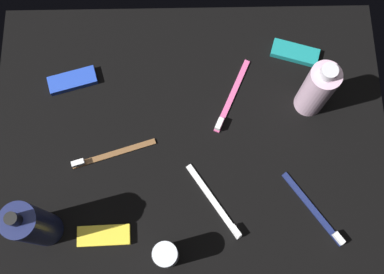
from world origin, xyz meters
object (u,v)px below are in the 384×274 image
(lotion_bottle, at_px, (36,225))
(bodywash_bottle, at_px, (319,89))
(deodorant_stick, at_px, (169,255))
(snack_bar_yellow, at_px, (106,235))
(toothbrush_pink, at_px, (232,99))
(toothbrush_white, at_px, (219,205))
(toothbrush_brown, at_px, (111,155))
(toothbrush_navy, at_px, (319,213))
(snack_bar_blue, at_px, (75,81))
(snack_bar_teal, at_px, (297,53))

(lotion_bottle, xyz_separation_m, bodywash_bottle, (-0.55, -0.26, -0.01))
(bodywash_bottle, bearing_deg, lotion_bottle, 25.60)
(deodorant_stick, height_order, snack_bar_yellow, deodorant_stick)
(deodorant_stick, height_order, toothbrush_pink, deodorant_stick)
(lotion_bottle, bearing_deg, toothbrush_white, -172.87)
(bodywash_bottle, height_order, snack_bar_yellow, bodywash_bottle)
(lotion_bottle, xyz_separation_m, toothbrush_white, (-0.34, -0.04, -0.08))
(toothbrush_brown, bearing_deg, lotion_bottle, 51.92)
(lotion_bottle, xyz_separation_m, snack_bar_yellow, (-0.12, 0.01, -0.08))
(toothbrush_pink, distance_m, toothbrush_navy, 0.30)
(snack_bar_blue, bearing_deg, bodywash_bottle, 158.14)
(deodorant_stick, distance_m, toothbrush_pink, 0.36)
(toothbrush_pink, distance_m, snack_bar_yellow, 0.39)
(toothbrush_pink, bearing_deg, bodywash_bottle, 176.77)
(bodywash_bottle, distance_m, toothbrush_navy, 0.25)
(lotion_bottle, height_order, bodywash_bottle, lotion_bottle)
(snack_bar_yellow, bearing_deg, toothbrush_pink, -134.59)
(toothbrush_brown, relative_size, toothbrush_white, 1.13)
(bodywash_bottle, relative_size, toothbrush_navy, 1.14)
(toothbrush_pink, bearing_deg, snack_bar_blue, -8.11)
(deodorant_stick, xyz_separation_m, snack_bar_blue, (0.21, -0.38, -0.04))
(toothbrush_pink, height_order, toothbrush_white, same)
(toothbrush_brown, height_order, snack_bar_blue, toothbrush_brown)
(deodorant_stick, xyz_separation_m, toothbrush_navy, (-0.30, -0.08, -0.04))
(lotion_bottle, bearing_deg, toothbrush_navy, -177.46)
(toothbrush_brown, bearing_deg, snack_bar_blue, -63.45)
(toothbrush_navy, relative_size, toothbrush_brown, 0.87)
(toothbrush_pink, distance_m, snack_bar_blue, 0.35)
(lotion_bottle, bearing_deg, deodorant_stick, 167.04)
(lotion_bottle, bearing_deg, toothbrush_pink, -144.35)
(toothbrush_navy, bearing_deg, toothbrush_brown, -16.77)
(lotion_bottle, relative_size, snack_bar_yellow, 1.95)
(toothbrush_brown, bearing_deg, toothbrush_pink, -155.25)
(toothbrush_pink, bearing_deg, toothbrush_navy, 123.56)
(toothbrush_navy, relative_size, snack_bar_blue, 1.47)
(toothbrush_pink, height_order, toothbrush_navy, same)
(lotion_bottle, relative_size, deodorant_stick, 2.04)
(toothbrush_brown, distance_m, snack_bar_blue, 0.19)
(snack_bar_blue, height_order, snack_bar_yellow, same)
(bodywash_bottle, relative_size, snack_bar_blue, 1.68)
(deodorant_stick, xyz_separation_m, snack_bar_teal, (-0.29, -0.43, -0.04))
(snack_bar_teal, bearing_deg, toothbrush_brown, 46.12)
(toothbrush_white, bearing_deg, snack_bar_yellow, 14.10)
(toothbrush_white, bearing_deg, lotion_bottle, 7.13)
(toothbrush_pink, height_order, toothbrush_brown, same)
(toothbrush_white, distance_m, snack_bar_yellow, 0.23)
(toothbrush_navy, bearing_deg, toothbrush_pink, -56.44)
(bodywash_bottle, bearing_deg, toothbrush_brown, 14.44)
(toothbrush_pink, relative_size, toothbrush_navy, 1.10)
(lotion_bottle, distance_m, deodorant_stick, 0.25)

